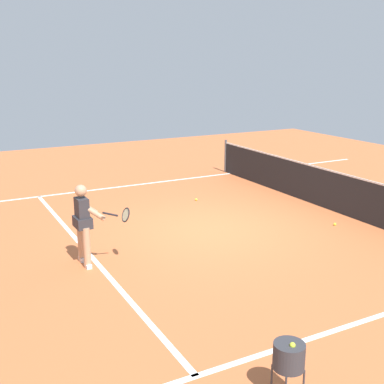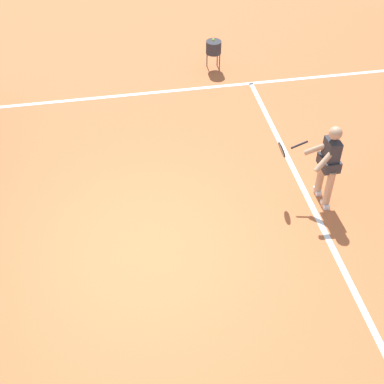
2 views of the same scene
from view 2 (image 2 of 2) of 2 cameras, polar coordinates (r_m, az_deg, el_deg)
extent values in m
plane|color=#C66638|center=(8.58, -4.65, -6.31)|extent=(25.78, 25.78, 0.00)
cube|color=white|center=(9.15, 13.83, -3.72)|extent=(9.36, 0.10, 0.01)
cube|color=white|center=(12.18, -7.25, 10.26)|extent=(0.10, 17.83, 0.01)
cylinder|color=tan|center=(9.28, 14.44, 0.24)|extent=(0.13, 0.13, 0.78)
cylinder|color=tan|center=(9.52, 13.62, 1.67)|extent=(0.13, 0.13, 0.78)
cube|color=white|center=(9.52, 14.08, -1.32)|extent=(0.20, 0.10, 0.08)
cube|color=white|center=(9.75, 13.30, 0.11)|extent=(0.20, 0.10, 0.08)
cube|color=#2D2D33|center=(9.00, 14.70, 4.07)|extent=(0.33, 0.21, 0.52)
cube|color=#2D2D33|center=(9.12, 14.49, 3.08)|extent=(0.41, 0.29, 0.20)
sphere|color=tan|center=(8.77, 15.16, 6.11)|extent=(0.22, 0.22, 0.22)
cylinder|color=tan|center=(8.82, 14.21, 3.47)|extent=(0.29, 0.47, 0.37)
cylinder|color=tan|center=(9.03, 13.50, 4.65)|extent=(0.27, 0.47, 0.37)
cylinder|color=black|center=(9.09, 11.45, 4.99)|extent=(0.04, 0.30, 0.14)
torus|color=black|center=(9.03, 9.62, 4.48)|extent=(0.29, 0.13, 0.28)
cylinder|color=beige|center=(9.03, 9.62, 4.48)|extent=(0.24, 0.10, 0.23)
cylinder|color=#333338|center=(12.89, 2.33, 15.27)|extent=(0.36, 0.36, 0.30)
cylinder|color=#333338|center=(13.13, 1.62, 14.12)|extent=(0.02, 0.02, 0.40)
cylinder|color=#333338|center=(12.97, 2.97, 13.68)|extent=(0.02, 0.02, 0.40)
cylinder|color=#333338|center=(13.18, 2.73, 14.20)|extent=(0.02, 0.02, 0.40)
sphere|color=#D1E533|center=(12.86, 2.31, 16.00)|extent=(0.07, 0.07, 0.07)
camera|label=1|loc=(16.25, 12.66, 32.04)|focal=46.30mm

